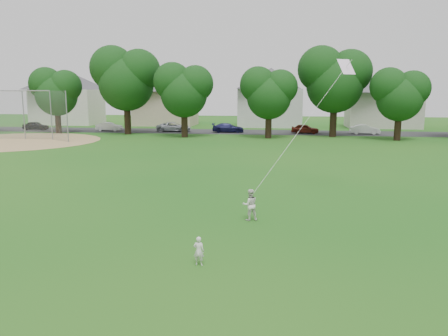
# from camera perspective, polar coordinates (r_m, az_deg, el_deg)

# --- Properties ---
(ground) EXTENTS (160.00, 160.00, 0.00)m
(ground) POSITION_cam_1_polar(r_m,az_deg,el_deg) (14.72, -0.94, -10.20)
(ground) COLOR #135415
(ground) RESTS_ON ground
(street) EXTENTS (90.00, 7.00, 0.01)m
(street) POSITION_cam_1_polar(r_m,az_deg,el_deg) (55.93, 5.71, 4.68)
(street) COLOR #2D2D30
(street) RESTS_ON ground
(dirt_infield) EXTENTS (18.00, 18.00, 0.02)m
(dirt_infield) POSITION_cam_1_polar(r_m,az_deg,el_deg) (50.53, -26.03, 3.17)
(dirt_infield) COLOR #9E7F51
(dirt_infield) RESTS_ON ground
(toddler) EXTENTS (0.35, 0.25, 0.89)m
(toddler) POSITION_cam_1_polar(r_m,az_deg,el_deg) (13.09, -3.31, -10.77)
(toddler) COLOR silver
(toddler) RESTS_ON ground
(older_boy) EXTENTS (0.74, 0.66, 1.27)m
(older_boy) POSITION_cam_1_polar(r_m,az_deg,el_deg) (17.43, 3.41, -4.82)
(older_boy) COLOR silver
(older_boy) RESTS_ON ground
(kite) EXTENTS (2.65, 3.26, 8.78)m
(kite) POSITION_cam_1_polar(r_m,az_deg,el_deg) (19.65, 10.28, 5.47)
(kite) COLOR white
(kite) RESTS_ON ground
(baseball_backstop) EXTENTS (11.86, 2.45, 5.19)m
(baseball_backstop) POSITION_cam_1_polar(r_m,az_deg,el_deg) (51.41, -25.02, 6.24)
(baseball_backstop) COLOR gray
(baseball_backstop) RESTS_ON ground
(tree_row) EXTENTS (83.24, 8.65, 11.34)m
(tree_row) POSITION_cam_1_polar(r_m,az_deg,el_deg) (50.21, 11.20, 11.53)
(tree_row) COLOR black
(tree_row) RESTS_ON ground
(parked_cars) EXTENTS (46.25, 2.42, 1.22)m
(parked_cars) POSITION_cam_1_polar(r_m,az_deg,el_deg) (55.92, -3.42, 5.31)
(parked_cars) COLOR black
(parked_cars) RESTS_ON ground
(house_row) EXTENTS (77.09, 14.13, 10.07)m
(house_row) POSITION_cam_1_polar(r_m,az_deg,el_deg) (65.75, 4.92, 9.84)
(house_row) COLOR silver
(house_row) RESTS_ON ground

